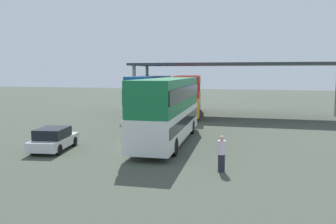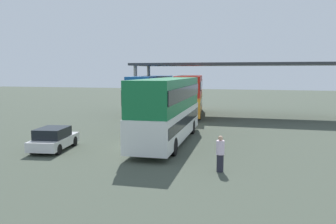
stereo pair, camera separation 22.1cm
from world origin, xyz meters
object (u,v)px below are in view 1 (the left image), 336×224
at_px(parked_hatchback, 54,139).
at_px(double_decker_mid_row, 188,94).
at_px(double_decker_main, 168,108).
at_px(double_decker_near_canopy, 150,93).
at_px(pedestrian_waiting, 222,154).

distance_m(parked_hatchback, double_decker_mid_row, 18.58).
height_order(double_decker_main, double_decker_mid_row, double_decker_mid_row).
bearing_deg(double_decker_near_canopy, parked_hatchback, 175.65).
relative_size(double_decker_near_canopy, double_decker_mid_row, 1.03).
bearing_deg(double_decker_mid_row, parked_hatchback, 157.42).
bearing_deg(parked_hatchback, double_decker_mid_row, -22.73).
bearing_deg(double_decker_main, double_decker_mid_row, 3.58).
bearing_deg(double_decker_main, parked_hatchback, 121.18).
bearing_deg(double_decker_near_canopy, double_decker_mid_row, -90.44).
xyz_separation_m(double_decker_main, parked_hatchback, (-5.98, -3.86, -1.62)).
bearing_deg(double_decker_main, pedestrian_waiting, -146.85).
xyz_separation_m(double_decker_main, double_decker_mid_row, (-1.30, 14.05, 0.01)).
relative_size(double_decker_main, double_decker_mid_row, 0.98).
xyz_separation_m(parked_hatchback, pedestrian_waiting, (9.97, -1.87, 0.17)).
distance_m(parked_hatchback, pedestrian_waiting, 10.14).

